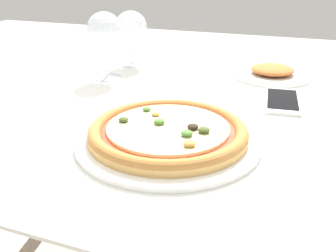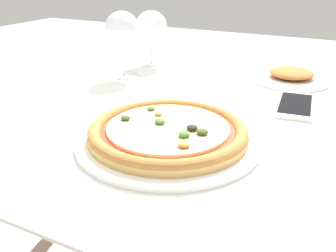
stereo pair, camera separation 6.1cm
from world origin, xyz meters
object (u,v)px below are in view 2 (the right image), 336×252
(cell_phone, at_px, (295,106))
(wine_glass_far_left, at_px, (151,28))
(dining_table, at_px, (138,123))
(wine_glass_far_right, at_px, (122,30))
(pizza_plate, at_px, (168,133))
(side_plate, at_px, (291,76))

(cell_phone, bearing_deg, wine_glass_far_left, 157.22)
(dining_table, relative_size, wine_glass_far_left, 8.47)
(dining_table, relative_size, wine_glass_far_right, 7.79)
(dining_table, distance_m, wine_glass_far_left, 0.31)
(pizza_plate, relative_size, wine_glass_far_left, 1.99)
(pizza_plate, xyz_separation_m, wine_glass_far_left, (-0.28, 0.45, 0.09))
(pizza_plate, distance_m, cell_phone, 0.31)
(wine_glass_far_left, bearing_deg, wine_glass_far_right, -90.77)
(pizza_plate, xyz_separation_m, wine_glass_far_right, (-0.28, 0.30, 0.10))
(dining_table, relative_size, cell_phone, 8.64)
(dining_table, relative_size, pizza_plate, 4.25)
(pizza_plate, bearing_deg, side_plate, 75.31)
(pizza_plate, xyz_separation_m, cell_phone, (0.16, 0.26, -0.01))
(wine_glass_far_right, bearing_deg, wine_glass_far_left, 89.23)
(dining_table, distance_m, side_plate, 0.40)
(dining_table, xyz_separation_m, side_plate, (0.31, 0.24, 0.10))
(side_plate, bearing_deg, wine_glass_far_left, -179.03)
(pizza_plate, height_order, side_plate, pizza_plate)
(pizza_plate, height_order, wine_glass_far_left, wine_glass_far_left)
(dining_table, xyz_separation_m, pizza_plate, (0.19, -0.22, 0.10))
(wine_glass_far_right, bearing_deg, dining_table, -43.63)
(cell_phone, height_order, side_plate, side_plate)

